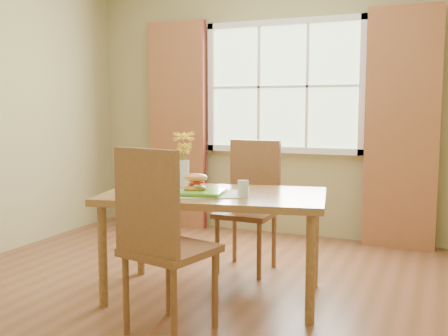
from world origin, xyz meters
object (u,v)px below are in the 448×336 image
water_glass (243,189)px  chair_far (250,199)px  chair_near (159,235)px  croissant_sandwich (195,183)px  dining_table (214,204)px  flower_vase (184,154)px

water_glass → chair_far: bearing=106.6°
chair_near → croissant_sandwich: (-0.07, 0.61, 0.21)m
dining_table → chair_far: bearing=78.7°
chair_far → flower_vase: (-0.31, -0.56, 0.40)m
croissant_sandwich → water_glass: bearing=-17.6°
chair_far → chair_near: bearing=-89.7°
chair_far → flower_vase: size_ratio=2.57×
water_glass → croissant_sandwich: bearing=-175.3°
dining_table → water_glass: (0.24, -0.08, 0.13)m
dining_table → chair_far: size_ratio=1.56×
dining_table → flower_vase: bearing=142.7°
dining_table → flower_vase: flower_vase is taller
chair_near → water_glass: (0.26, 0.63, 0.18)m
water_glass → chair_near: bearing=-112.1°
croissant_sandwich → flower_vase: bearing=108.1°
water_glass → flower_vase: flower_vase is taller
water_glass → dining_table: bearing=162.0°
dining_table → croissant_sandwich: size_ratio=8.37×
chair_near → dining_table: bearing=101.3°
chair_near → croissant_sandwich: bearing=109.6°
chair_near → chair_far: size_ratio=1.04×
chair_near → chair_far: 1.42m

